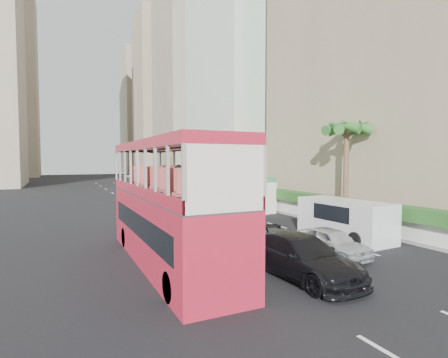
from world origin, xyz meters
TOP-DOWN VIEW (x-y plane):
  - ground_plane at (0.00, 0.00)m, footprint 200.00×200.00m
  - double_decker_bus at (-6.00, 0.00)m, footprint 2.50×11.00m
  - car_silver_lane_a at (-2.01, 1.01)m, footprint 2.38×4.69m
  - car_silver_lane_b at (0.82, -2.22)m, footprint 1.73×3.84m
  - car_black at (-2.15, -3.84)m, footprint 2.51×5.42m
  - van_asset at (1.04, 14.53)m, footprint 2.52×5.37m
  - minibus_near at (1.03, 7.85)m, footprint 2.71×6.23m
  - minibus_far at (4.23, 12.40)m, footprint 2.93×6.75m
  - panel_van_near at (3.98, 0.22)m, footprint 2.34×5.35m
  - panel_van_far at (4.08, 19.40)m, footprint 2.66×5.79m
  - sidewalk at (9.00, 25.00)m, footprint 6.00×120.00m
  - kerb_wall at (6.20, 14.00)m, footprint 0.30×44.00m
  - hedge at (6.20, 14.00)m, footprint 1.10×44.00m
  - palm_tree at (7.80, 4.00)m, footprint 0.36×0.36m
  - shell_station at (10.00, 23.00)m, footprint 6.50×8.00m
  - tower_stripe at (18.00, 34.00)m, footprint 16.00×18.00m
  - tower_mid at (18.00, 58.00)m, footprint 16.00×16.00m
  - tower_far_a at (17.00, 82.00)m, footprint 14.00×14.00m
  - tower_far_b at (17.00, 104.00)m, footprint 14.00×14.00m
  - tower_left_b at (-22.00, 90.00)m, footprint 16.00×16.00m

SIDE VIEW (x-z plane):
  - ground_plane at x=0.00m, z-range 0.00..0.00m
  - car_silver_lane_a at x=-2.01m, z-range -0.74..0.74m
  - car_silver_lane_b at x=0.82m, z-range -0.64..0.64m
  - car_black at x=-2.15m, z-range -0.77..0.77m
  - van_asset at x=1.04m, z-range -0.74..0.74m
  - sidewalk at x=9.00m, z-range 0.00..0.18m
  - kerb_wall at x=6.20m, z-range 0.18..1.18m
  - panel_van_near at x=3.98m, z-range 0.00..2.10m
  - panel_van_far at x=4.08m, z-range 0.00..2.26m
  - minibus_near at x=1.03m, z-range 0.00..2.68m
  - minibus_far at x=4.23m, z-range 0.00..2.90m
  - hedge at x=6.20m, z-range 1.18..1.88m
  - double_decker_bus at x=-6.00m, z-range 0.00..5.06m
  - shell_station at x=10.00m, z-range 0.00..5.50m
  - palm_tree at x=7.80m, z-range 0.18..6.58m
  - tower_far_b at x=17.00m, z-range 0.00..40.00m
  - tower_far_a at x=17.00m, z-range 0.00..44.00m
  - tower_left_b at x=-22.00m, z-range 0.00..46.00m
  - tower_mid at x=18.00m, z-range 0.00..50.00m
  - tower_stripe at x=18.00m, z-range 0.00..58.00m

